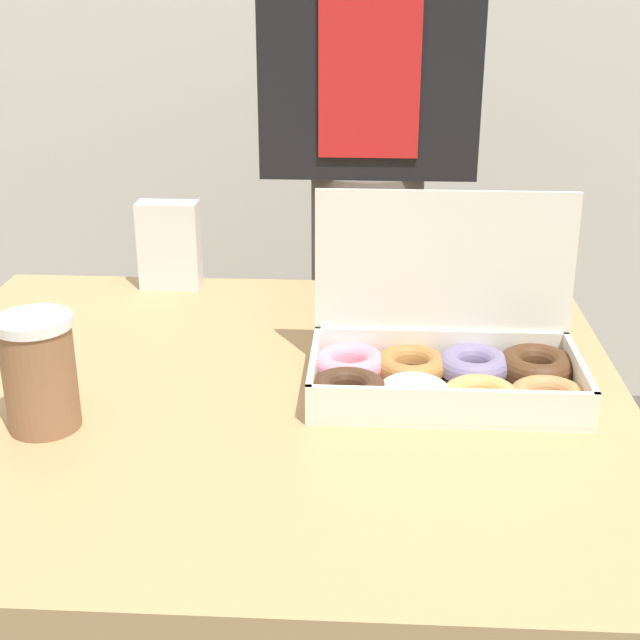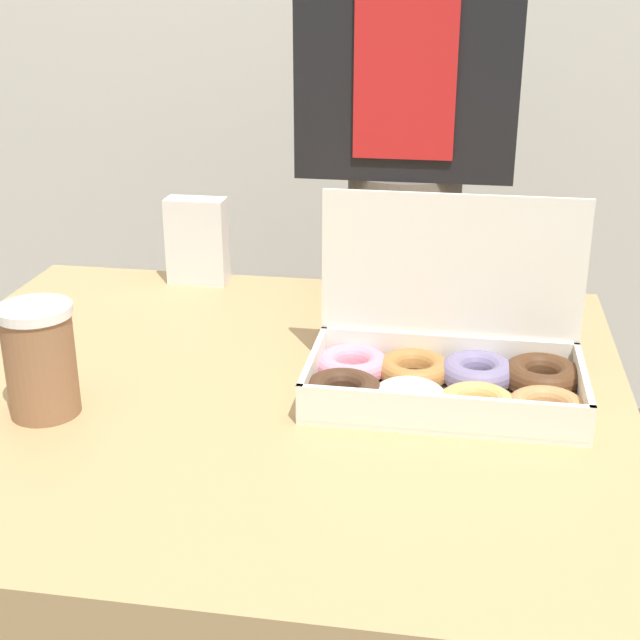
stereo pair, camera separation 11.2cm
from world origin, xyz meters
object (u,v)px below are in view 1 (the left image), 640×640
Objects in this scene: donut_box at (445,365)px; coffee_cup at (39,372)px; napkin_holder at (169,245)px; person_customer at (368,169)px.

donut_box reaches higher than coffee_cup.
coffee_cup is 0.95× the size of napkin_holder.
person_customer is (0.37, 0.81, 0.07)m from coffee_cup.
donut_box is 0.24× the size of person_customer.
person_customer is (0.33, 0.30, 0.07)m from napkin_holder.
coffee_cup is 0.50m from napkin_holder.
napkin_holder is (0.04, 0.50, 0.00)m from coffee_cup.
napkin_holder is 0.09× the size of person_customer.
person_customer is (-0.11, 0.68, 0.11)m from donut_box.
coffee_cup is 0.09× the size of person_customer.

